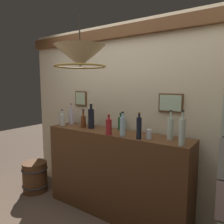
# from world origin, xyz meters

# --- Properties ---
(panelled_rear_partition) EXTENTS (3.39, 0.15, 2.41)m
(panelled_rear_partition) POSITION_xyz_m (0.00, 1.10, 1.28)
(panelled_rear_partition) COLOR beige
(panelled_rear_partition) RESTS_ON ground
(bar_shelf_unit) EXTENTS (1.89, 0.40, 1.07)m
(bar_shelf_unit) POSITION_xyz_m (0.00, 0.82, 0.53)
(bar_shelf_unit) COLOR brown
(bar_shelf_unit) RESTS_ON ground
(liquor_bottle_port) EXTENTS (0.06, 0.06, 0.27)m
(liquor_bottle_port) POSITION_xyz_m (0.19, 0.70, 1.18)
(liquor_bottle_port) COLOR #A7D1E2
(liquor_bottle_port) RESTS_ON bar_shelf_unit
(liquor_bottle_rye) EXTENTS (0.08, 0.08, 0.23)m
(liquor_bottle_rye) POSITION_xyz_m (-0.83, 0.74, 1.15)
(liquor_bottle_rye) COLOR silver
(liquor_bottle_rye) RESTS_ON bar_shelf_unit
(liquor_bottle_sherry) EXTENTS (0.07, 0.07, 0.30)m
(liquor_bottle_sherry) POSITION_xyz_m (-0.80, 0.89, 1.17)
(liquor_bottle_sherry) COLOR silver
(liquor_bottle_sherry) RESTS_ON bar_shelf_unit
(liquor_bottle_scotch) EXTENTS (0.08, 0.08, 0.32)m
(liquor_bottle_scotch) POSITION_xyz_m (-0.37, 0.83, 1.20)
(liquor_bottle_scotch) COLOR black
(liquor_bottle_scotch) RESTS_ON bar_shelf_unit
(liquor_bottle_gin) EXTENTS (0.07, 0.07, 0.22)m
(liquor_bottle_gin) POSITION_xyz_m (-0.00, 0.97, 1.15)
(liquor_bottle_gin) COLOR #1A5725
(liquor_bottle_gin) RESTS_ON bar_shelf_unit
(liquor_bottle_vermouth) EXTENTS (0.06, 0.06, 0.29)m
(liquor_bottle_vermouth) POSITION_xyz_m (0.40, 0.69, 1.19)
(liquor_bottle_vermouth) COLOR black
(liquor_bottle_vermouth) RESTS_ON bar_shelf_unit
(liquor_bottle_amaro) EXTENTS (0.07, 0.07, 0.31)m
(liquor_bottle_amaro) POSITION_xyz_m (0.68, 0.86, 1.18)
(liquor_bottle_amaro) COLOR silver
(liquor_bottle_amaro) RESTS_ON bar_shelf_unit
(liquor_bottle_bourbon) EXTENTS (0.06, 0.06, 0.25)m
(liquor_bottle_bourbon) POSITION_xyz_m (-0.49, 0.81, 1.15)
(liquor_bottle_bourbon) COLOR brown
(liquor_bottle_bourbon) RESTS_ON bar_shelf_unit
(liquor_bottle_brandy) EXTENTS (0.06, 0.06, 0.34)m
(liquor_bottle_brandy) POSITION_xyz_m (0.85, 0.69, 1.20)
(liquor_bottle_brandy) COLOR silver
(liquor_bottle_brandy) RESTS_ON bar_shelf_unit
(liquor_bottle_vodka) EXTENTS (0.07, 0.07, 0.23)m
(liquor_bottle_vodka) POSITION_xyz_m (0.03, 0.66, 1.16)
(liquor_bottle_vodka) COLOR #A51F25
(liquor_bottle_vodka) RESTS_ON bar_shelf_unit
(glass_tumbler_rocks) EXTENTS (0.06, 0.06, 0.10)m
(glass_tumbler_rocks) POSITION_xyz_m (0.49, 0.74, 1.12)
(glass_tumbler_rocks) COLOR silver
(glass_tumbler_rocks) RESTS_ON bar_shelf_unit
(pendant_lamp) EXTENTS (0.47, 0.47, 0.48)m
(pendant_lamp) POSITION_xyz_m (0.07, 0.16, 1.88)
(pendant_lamp) COLOR beige
(wooden_barrel) EXTENTS (0.39, 0.39, 0.46)m
(wooden_barrel) POSITION_xyz_m (-1.33, 0.61, 0.23)
(wooden_barrel) COLOR brown
(wooden_barrel) RESTS_ON ground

